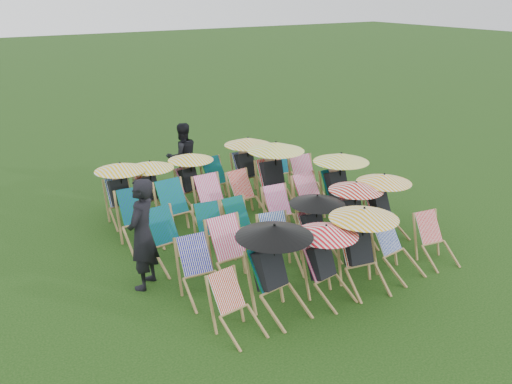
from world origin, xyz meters
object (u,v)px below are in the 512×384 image
person_left (142,234)px  deckchair_29 (285,171)px  person_rear (182,157)px  deckchair_0 (237,307)px  deckchair_5 (436,240)px

person_left → deckchair_29: bearing=166.3°
person_rear → deckchair_0: bearing=74.3°
deckchair_0 → deckchair_5: 4.05m
deckchair_0 → person_left: person_left is taller
deckchair_0 → person_left: bearing=98.3°
deckchair_0 → deckchair_5: size_ratio=1.00×
person_left → person_rear: 4.62m
deckchair_29 → person_left: 5.37m
person_rear → deckchair_5: bearing=112.7°
deckchair_0 → person_rear: person_rear is taller
deckchair_5 → person_left: person_left is taller
person_left → person_rear: size_ratio=1.13×
deckchair_5 → deckchair_29: deckchair_29 is taller
deckchair_29 → deckchair_5: bearing=-87.1°
deckchair_0 → person_left: 2.08m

